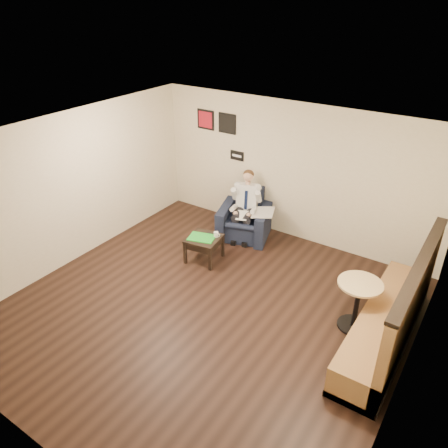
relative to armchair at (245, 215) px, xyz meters
The scene contains 19 objects.
ground 2.58m from the armchair, 72.91° to the right, with size 6.00×6.00×0.00m, color black.
wall_back 1.31m from the armchair, 37.64° to the left, with size 6.00×0.02×2.80m, color #EFE5C4.
wall_front 5.55m from the armchair, 82.18° to the right, with size 6.00×0.02×2.80m, color #EFE5C4.
wall_left 3.44m from the armchair, 132.91° to the right, with size 0.02×6.00×2.80m, color #EFE5C4.
wall_right 4.56m from the armchair, 32.92° to the right, with size 0.02×6.00×2.80m, color #EFE5C4.
ceiling 3.44m from the armchair, 72.91° to the right, with size 6.00×6.00×0.02m, color white.
seating_sign 1.29m from the armchair, 134.72° to the left, with size 0.32×0.02×0.20m, color black.
art_print_left 2.22m from the armchair, 157.54° to the left, with size 0.42×0.03×0.42m, color #B41627.
art_print_right 1.93m from the armchair, 145.16° to the left, with size 0.42×0.03×0.42m, color black.
armchair is the anchor object (origin of this frame).
seated_man 0.22m from the armchair, 72.39° to the right, with size 0.63×0.94×1.32m, color silver, non-canonical shape.
lap_papers 0.26m from the armchair, 72.39° to the right, with size 0.22×0.31×0.01m, color white.
newspaper 0.45m from the armchair, ahead, with size 0.42×0.52×0.01m, color silver.
side_table 1.25m from the armchair, 97.32° to the right, with size 0.59×0.59×0.49m, color black.
green_folder 1.26m from the armchair, 98.48° to the right, with size 0.49×0.35×0.01m, color green.
coffee_mug 1.07m from the armchair, 89.07° to the right, with size 0.09×0.09×0.10m, color white.
smartphone 1.05m from the armchair, 97.00° to the right, with size 0.15×0.08×0.01m, color black.
banquette 3.68m from the armchair, 24.63° to the right, with size 0.69×2.89×1.48m, color olive.
cafe_table 3.23m from the armchair, 27.10° to the right, with size 0.66×0.66×0.82m, color tan.
Camera 1 is at (3.34, -4.48, 4.64)m, focal length 35.00 mm.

